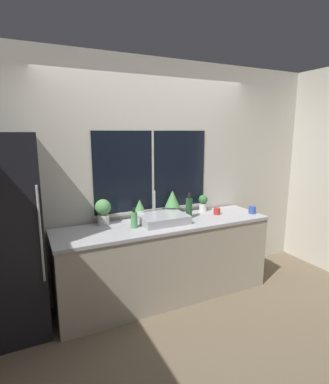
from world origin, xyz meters
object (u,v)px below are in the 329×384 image
at_px(sink, 163,218).
at_px(potted_plant_far_right, 203,202).
at_px(soap_bottle, 134,219).
at_px(mug_red, 217,211).
at_px(bottle_tall, 189,207).
at_px(mug_blue, 252,210).
at_px(potted_plant_center_left, 140,210).
at_px(potted_plant_far_left, 103,210).
at_px(potted_plant_center_right, 172,200).

distance_m(sink, potted_plant_far_right, 0.71).
relative_size(soap_bottle, mug_red, 2.62).
relative_size(bottle_tall, mug_blue, 3.31).
distance_m(potted_plant_center_left, mug_blue, 1.40).
xyz_separation_m(sink, mug_blue, (1.16, -0.14, -0.00)).
xyz_separation_m(sink, soap_bottle, (-0.35, -0.03, 0.04)).
relative_size(potted_plant_far_left, mug_blue, 3.11).
distance_m(sink, potted_plant_far_left, 0.66).
xyz_separation_m(potted_plant_far_left, potted_plant_center_right, (0.85, -0.00, 0.02)).
xyz_separation_m(potted_plant_far_left, soap_bottle, (0.26, -0.25, -0.07)).
relative_size(potted_plant_center_right, mug_blue, 3.39).
xyz_separation_m(soap_bottle, mug_red, (1.09, 0.05, -0.05)).
xyz_separation_m(bottle_tall, mug_blue, (0.80, -0.18, -0.08)).
bearing_deg(soap_bottle, potted_plant_far_right, 13.91).
height_order(potted_plant_far_right, mug_blue, potted_plant_far_right).
distance_m(potted_plant_far_left, potted_plant_center_left, 0.43).
bearing_deg(sink, potted_plant_center_left, 130.94).
distance_m(soap_bottle, bottle_tall, 0.71).
bearing_deg(potted_plant_center_left, sink, -49.06).
bearing_deg(potted_plant_far_right, mug_red, -71.04).
xyz_separation_m(mug_blue, mug_red, (-0.42, 0.16, -0.01)).
distance_m(bottle_tall, mug_blue, 0.83).
bearing_deg(potted_plant_center_right, mug_red, -21.91).
bearing_deg(potted_plant_center_right, potted_plant_center_left, -180.00).
relative_size(potted_plant_center_left, potted_plant_center_right, 0.77).
height_order(potted_plant_center_left, mug_red, potted_plant_center_left).
bearing_deg(potted_plant_center_left, mug_red, -12.40).
bearing_deg(sink, mug_red, 1.06).
height_order(potted_plant_center_left, bottle_tall, bottle_tall).
distance_m(potted_plant_far_left, bottle_tall, 0.99).
bearing_deg(potted_plant_far_right, sink, -161.98).
bearing_deg(potted_plant_center_left, potted_plant_far_left, 180.00).
bearing_deg(potted_plant_far_left, soap_bottle, -43.77).
bearing_deg(potted_plant_far_right, soap_bottle, -166.09).
bearing_deg(potted_plant_far_left, mug_blue, -11.51).
bearing_deg(potted_plant_far_left, mug_red, -8.59).
relative_size(potted_plant_center_right, bottle_tall, 1.02).
distance_m(sink, potted_plant_center_right, 0.35).
bearing_deg(mug_red, potted_plant_far_left, 171.41).
bearing_deg(soap_bottle, potted_plant_far_left, 136.23).
xyz_separation_m(potted_plant_center_right, mug_blue, (0.93, -0.36, -0.14)).
height_order(soap_bottle, mug_blue, soap_bottle).
relative_size(potted_plant_far_right, mug_red, 2.54).
xyz_separation_m(sink, bottle_tall, (0.36, 0.03, 0.08)).
distance_m(soap_bottle, mug_blue, 1.51).
distance_m(potted_plant_center_right, bottle_tall, 0.23).
bearing_deg(mug_red, sink, -178.94).
bearing_deg(bottle_tall, potted_plant_center_right, 123.94).
bearing_deg(potted_plant_far_left, potted_plant_far_right, -0.00).
bearing_deg(potted_plant_far_right, mug_blue, -36.48).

